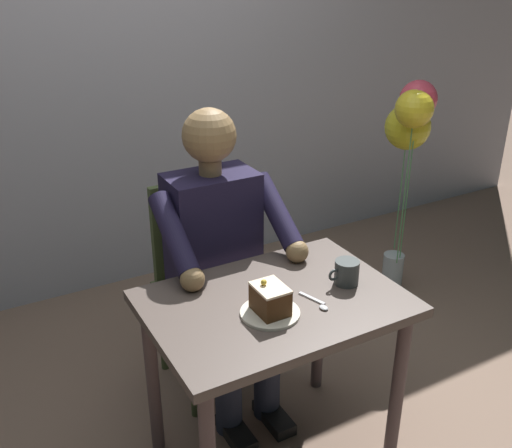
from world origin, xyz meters
TOP-DOWN VIEW (x-y plane):
  - cafe_rear_panel at (0.00, -1.67)m, footprint 6.40×0.12m
  - dining_table at (0.00, 0.00)m, footprint 0.88×0.62m
  - chair at (0.00, -0.60)m, footprint 0.42×0.42m
  - seated_person at (0.00, -0.42)m, footprint 0.53×0.58m
  - dessert_plate at (0.06, 0.07)m, footprint 0.20×0.20m
  - cake_slice at (0.06, 0.07)m, footprint 0.10×0.12m
  - coffee_cup at (-0.28, 0.03)m, footprint 0.12×0.09m
  - dessert_spoon at (-0.11, 0.10)m, footprint 0.04×0.14m
  - balloon_display at (-1.27, -0.75)m, footprint 0.33×0.36m

SIDE VIEW (x-z plane):
  - chair at x=0.00m, z-range 0.05..0.97m
  - dining_table at x=0.00m, z-range 0.25..0.96m
  - seated_person at x=0.00m, z-range 0.03..1.31m
  - dessert_spoon at x=-0.11m, z-range 0.71..0.72m
  - dessert_plate at x=0.06m, z-range 0.71..0.72m
  - coffee_cup at x=-0.28m, z-range 0.71..0.80m
  - cake_slice at x=0.06m, z-range 0.71..0.83m
  - balloon_display at x=-1.27m, z-range 0.33..1.56m
  - cafe_rear_panel at x=0.00m, z-range 0.00..3.00m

